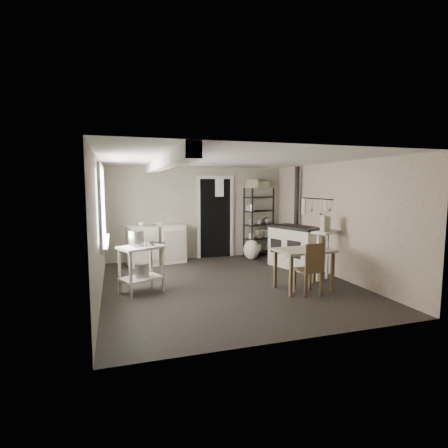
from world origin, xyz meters
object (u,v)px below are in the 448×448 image
object	(u,v)px
prep_table	(141,270)
work_table	(303,269)
stockpot	(136,239)
shelf_rack	(259,220)
stove	(296,248)
base_cabinets	(156,244)
chair	(308,266)
flour_sack	(251,250)

from	to	relation	value
prep_table	work_table	size ratio (longest dim) A/B	0.84
stockpot	shelf_rack	size ratio (longest dim) A/B	0.15
stockpot	prep_table	bearing A→B (deg)	-8.43
shelf_rack	work_table	world-z (taller)	shelf_rack
stove	prep_table	bearing A→B (deg)	174.05
prep_table	shelf_rack	xyz separation A→B (m)	(3.17, 2.34, 0.55)
work_table	stockpot	bearing A→B (deg)	165.97
base_cabinets	chair	xyz separation A→B (m)	(2.18, -3.14, 0.02)
chair	flour_sack	distance (m)	2.87
stove	work_table	distance (m)	1.73
flour_sack	base_cabinets	bearing A→B (deg)	172.97
stockpot	chair	distance (m)	2.95
base_cabinets	chair	size ratio (longest dim) A/B	1.55
prep_table	stove	world-z (taller)	stove
prep_table	stove	size ratio (longest dim) A/B	0.68
work_table	chair	world-z (taller)	chair
work_table	shelf_rack	bearing A→B (deg)	81.85
stove	work_table	bearing A→B (deg)	-135.05
stockpot	base_cabinets	size ratio (longest dim) A/B	0.19
prep_table	flour_sack	distance (m)	3.41
shelf_rack	stockpot	bearing A→B (deg)	-168.43
base_cabinets	flour_sack	xyz separation A→B (m)	(2.30, -0.28, -0.22)
shelf_rack	work_table	distance (m)	3.11
prep_table	base_cabinets	size ratio (longest dim) A/B	0.58
stove	flour_sack	xyz separation A→B (m)	(-0.66, 1.05, -0.20)
base_cabinets	work_table	bearing A→B (deg)	-65.11
base_cabinets	stove	distance (m)	3.24
prep_table	work_table	distance (m)	2.82
base_cabinets	chair	distance (m)	3.82
prep_table	work_table	xyz separation A→B (m)	(2.73, -0.69, -0.02)
shelf_rack	flour_sack	size ratio (longest dim) A/B	3.61
work_table	flour_sack	xyz separation A→B (m)	(0.07, 2.62, -0.14)
stockpot	chair	world-z (taller)	stockpot
stove	shelf_rack	bearing A→B (deg)	81.22
flour_sack	shelf_rack	bearing A→B (deg)	48.32
stove	chair	size ratio (longest dim) A/B	1.33
stove	flour_sack	size ratio (longest dim) A/B	2.40
prep_table	stove	distance (m)	3.57
flour_sack	chair	bearing A→B (deg)	-92.39
stockpot	work_table	size ratio (longest dim) A/B	0.28
stockpot	shelf_rack	distance (m)	3.99
base_cabinets	flour_sack	distance (m)	2.33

